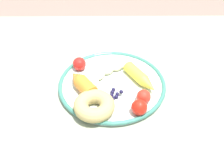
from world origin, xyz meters
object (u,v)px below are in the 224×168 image
object	(u,v)px
donut	(94,106)
tomato_near	(139,107)
tomato_mid	(144,97)
dining_table	(125,104)
carrot_yellow	(141,78)
tomato_far	(79,64)
carrot_orange	(82,83)
plate	(112,85)
banana	(109,71)
blueberry_pile	(114,95)

from	to	relation	value
donut	tomato_near	bearing A→B (deg)	175.73
donut	tomato_mid	size ratio (longest dim) A/B	2.75
dining_table	tomato_near	xyz separation A→B (m)	(-0.03, 0.13, 0.12)
dining_table	carrot_yellow	xyz separation A→B (m)	(-0.04, 0.01, 0.11)
donut	tomato_far	distance (m)	0.18
tomato_near	carrot_yellow	bearing A→B (deg)	-96.91
tomato_far	carrot_orange	bearing A→B (deg)	99.00
carrot_orange	plate	bearing A→B (deg)	-167.29
plate	banana	size ratio (longest dim) A/B	2.36
carrot_orange	tomato_mid	bearing A→B (deg)	162.20
dining_table	tomato_mid	size ratio (longest dim) A/B	29.96
tomato_mid	blueberry_pile	bearing A→B (deg)	-14.45
carrot_orange	carrot_yellow	bearing A→B (deg)	-171.62
plate	tomato_near	xyz separation A→B (m)	(-0.07, 0.11, 0.02)
dining_table	carrot_yellow	bearing A→B (deg)	168.32
dining_table	donut	size ratio (longest dim) A/B	10.90
tomato_far	plate	bearing A→B (deg)	144.87
tomato_near	tomato_far	size ratio (longest dim) A/B	1.05
banana	donut	bearing A→B (deg)	75.17
carrot_orange	tomato_mid	world-z (taller)	carrot_orange
dining_table	banana	size ratio (longest dim) A/B	8.92
carrot_yellow	tomato_near	world-z (taller)	tomato_near
tomato_near	tomato_mid	size ratio (longest dim) A/B	1.09
plate	carrot_orange	bearing A→B (deg)	12.71
dining_table	donut	world-z (taller)	donut
carrot_yellow	carrot_orange	bearing A→B (deg)	8.38
banana	blueberry_pile	bearing A→B (deg)	97.87
banana	carrot_yellow	size ratio (longest dim) A/B	1.03
banana	blueberry_pile	world-z (taller)	banana
banana	tomato_near	xyz separation A→B (m)	(-0.08, 0.16, 0.01)
carrot_yellow	tomato_mid	bearing A→B (deg)	90.17
plate	blueberry_pile	size ratio (longest dim) A/B	5.58
dining_table	blueberry_pile	distance (m)	0.13
tomato_mid	carrot_orange	bearing A→B (deg)	-17.80
carrot_orange	carrot_yellow	xyz separation A→B (m)	(-0.17, -0.02, -0.00)
carrot_yellow	dining_table	bearing A→B (deg)	-11.68
carrot_yellow	donut	bearing A→B (deg)	40.32
plate	dining_table	bearing A→B (deg)	-159.92
dining_table	tomato_near	bearing A→B (deg)	102.70
tomato_near	blueberry_pile	bearing A→B (deg)	-43.71
donut	blueberry_pile	xyz separation A→B (m)	(-0.05, -0.05, -0.01)
carrot_orange	dining_table	bearing A→B (deg)	-164.85
plate	blueberry_pile	distance (m)	0.05
blueberry_pile	tomato_far	bearing A→B (deg)	-49.61
dining_table	tomato_mid	xyz separation A→B (m)	(-0.04, 0.09, 0.12)
tomato_far	tomato_mid	bearing A→B (deg)	142.01
plate	tomato_far	distance (m)	0.12
dining_table	carrot_orange	distance (m)	0.18
blueberry_pile	tomato_mid	distance (m)	0.08
plate	carrot_yellow	bearing A→B (deg)	-176.09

